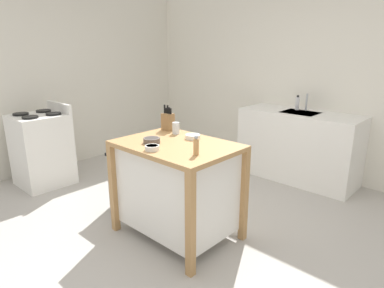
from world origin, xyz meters
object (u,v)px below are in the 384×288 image
(bowl_stoneware_deep, at_px, (193,136))
(drinking_cup, at_px, (176,128))
(sink_faucet, at_px, (307,102))
(bottle_hand_soap, at_px, (297,103))
(knife_block, at_px, (168,121))
(pepper_grinder, at_px, (196,146))
(bowl_ceramic_wide, at_px, (152,148))
(trash_bin, at_px, (127,181))
(bowl_ceramic_small, at_px, (152,140))
(stove, at_px, (42,149))
(kitchen_island, at_px, (177,185))

(bowl_stoneware_deep, height_order, drinking_cup, drinking_cup)
(drinking_cup, bearing_deg, sink_faucet, 78.32)
(bowl_stoneware_deep, height_order, bottle_hand_soap, bottle_hand_soap)
(knife_block, height_order, bottle_hand_soap, knife_block)
(pepper_grinder, bearing_deg, bowl_ceramic_wide, -155.44)
(trash_bin, bearing_deg, drinking_cup, 23.67)
(knife_block, relative_size, bowl_ceramic_small, 1.73)
(bowl_ceramic_small, relative_size, bottle_hand_soap, 0.76)
(sink_faucet, bearing_deg, bowl_stoneware_deep, -94.67)
(stove, bearing_deg, drinking_cup, 15.87)
(bowl_stoneware_deep, distance_m, drinking_cup, 0.25)
(bottle_hand_soap, bearing_deg, stove, -131.21)
(kitchen_island, distance_m, bottle_hand_soap, 2.24)
(bowl_ceramic_small, xyz_separation_m, drinking_cup, (-0.07, 0.37, 0.03))
(sink_faucet, distance_m, bottle_hand_soap, 0.12)
(pepper_grinder, bearing_deg, stove, -175.81)
(bowl_stoneware_deep, relative_size, trash_bin, 0.22)
(knife_block, distance_m, trash_bin, 0.81)
(kitchen_island, relative_size, bowl_ceramic_small, 7.15)
(bowl_stoneware_deep, bearing_deg, bottle_hand_soap, 88.54)
(knife_block, height_order, pepper_grinder, knife_block)
(bowl_ceramic_wide, distance_m, pepper_grinder, 0.38)
(bowl_ceramic_wide, relative_size, stove, 0.11)
(bottle_hand_soap, height_order, stove, bottle_hand_soap)
(knife_block, height_order, stove, knife_block)
(bowl_stoneware_deep, bearing_deg, knife_block, 169.88)
(bowl_ceramic_small, xyz_separation_m, stove, (-1.96, -0.16, -0.46))
(bowl_stoneware_deep, distance_m, pepper_grinder, 0.48)
(bowl_ceramic_wide, bearing_deg, stove, -179.34)
(sink_faucet, bearing_deg, knife_block, -106.55)
(bowl_ceramic_small, distance_m, pepper_grinder, 0.51)
(bowl_ceramic_small, xyz_separation_m, bowl_ceramic_wide, (0.17, -0.14, -0.00))
(bowl_ceramic_small, bearing_deg, sink_faucet, 81.90)
(bowl_stoneware_deep, bearing_deg, bowl_ceramic_small, -116.23)
(bowl_ceramic_small, xyz_separation_m, bowl_stoneware_deep, (0.17, 0.35, -0.00))
(kitchen_island, bearing_deg, bottle_hand_soap, 88.55)
(knife_block, distance_m, drinking_cup, 0.17)
(drinking_cup, xyz_separation_m, bottle_hand_soap, (0.30, 1.95, 0.04))
(bowl_ceramic_wide, bearing_deg, pepper_grinder, 24.56)
(knife_block, distance_m, bowl_stoneware_deep, 0.42)
(sink_faucet, relative_size, bottle_hand_soap, 1.14)
(drinking_cup, bearing_deg, kitchen_island, -43.77)
(bowl_ceramic_small, height_order, bowl_stoneware_deep, bowl_ceramic_small)
(pepper_grinder, bearing_deg, bowl_ceramic_small, -178.13)
(bowl_ceramic_small, distance_m, bowl_ceramic_wide, 0.22)
(kitchen_island, distance_m, sink_faucet, 2.27)
(bowl_ceramic_small, bearing_deg, bowl_stoneware_deep, 63.77)
(drinking_cup, height_order, stove, stove)
(bowl_stoneware_deep, bearing_deg, pepper_grinder, -44.16)
(drinking_cup, height_order, trash_bin, drinking_cup)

